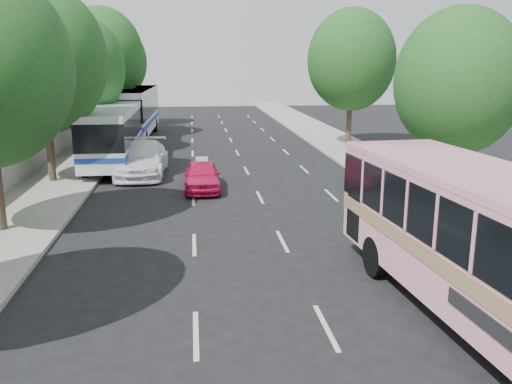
{
  "coord_description": "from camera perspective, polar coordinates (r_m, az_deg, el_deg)",
  "views": [
    {
      "loc": [
        -1.85,
        -12.8,
        5.79
      ],
      "look_at": [
        0.17,
        4.43,
        1.6
      ],
      "focal_mm": 38.0,
      "sensor_mm": 36.0,
      "label": 1
    }
  ],
  "objects": [
    {
      "name": "tree_right_far",
      "position": [
        38.34,
        10.18,
        13.87
      ],
      "size": [
        6.0,
        6.0,
        9.35
      ],
      "color": "#38281E",
      "rests_on": "ground"
    },
    {
      "name": "tree_left_f",
      "position": [
        51.2,
        -14.69,
        13.38
      ],
      "size": [
        5.88,
        5.88,
        9.16
      ],
      "color": "#38281E",
      "rests_on": "ground"
    },
    {
      "name": "tree_left_d",
      "position": [
        35.38,
        -18.01,
        12.68
      ],
      "size": [
        5.52,
        5.52,
        8.6
      ],
      "color": "#38281E",
      "rests_on": "ground"
    },
    {
      "name": "tour_coach_front",
      "position": [
        31.95,
        -14.73,
        6.3
      ],
      "size": [
        2.47,
        11.05,
        3.3
      ],
      "rotation": [
        0.0,
        0.0,
        0.01
      ],
      "color": "silver",
      "rests_on": "ground"
    },
    {
      "name": "tree_left_e",
      "position": [
        43.25,
        -15.9,
        13.92
      ],
      "size": [
        6.3,
        6.3,
        9.82
      ],
      "color": "#38281E",
      "rests_on": "ground"
    },
    {
      "name": "tree_left_c",
      "position": [
        27.59,
        -21.51,
        13.36
      ],
      "size": [
        6.0,
        6.0,
        9.35
      ],
      "color": "#38281E",
      "rests_on": "ground"
    },
    {
      "name": "sidewalk_left",
      "position": [
        33.96,
        -17.91,
        3.22
      ],
      "size": [
        4.0,
        90.0,
        0.15
      ],
      "primitive_type": "cube",
      "color": "#9E998E",
      "rests_on": "ground"
    },
    {
      "name": "taxi_roof_sign",
      "position": [
        24.9,
        -5.73,
        3.48
      ],
      "size": [
        0.55,
        0.18,
        0.18
      ],
      "primitive_type": "cube",
      "rotation": [
        0.0,
        0.0,
        -0.01
      ],
      "color": "silver",
      "rests_on": "pink_taxi"
    },
    {
      "name": "tour_coach_rear",
      "position": [
        42.91,
        -12.76,
        8.56
      ],
      "size": [
        2.99,
        12.73,
        3.79
      ],
      "rotation": [
        0.0,
        0.0,
        -0.02
      ],
      "color": "white",
      "rests_on": "ground"
    },
    {
      "name": "sidewalk_right",
      "position": [
        34.87,
        10.7,
        3.88
      ],
      "size": [
        4.0,
        90.0,
        0.12
      ],
      "primitive_type": "cube",
      "color": "#9E998E",
      "rests_on": "ground"
    },
    {
      "name": "tree_right_near",
      "position": [
        23.31,
        20.85,
        11.27
      ],
      "size": [
        5.1,
        5.1,
        7.95
      ],
      "color": "#38281E",
      "rests_on": "ground"
    },
    {
      "name": "pink_taxi",
      "position": [
        25.04,
        -5.69,
        1.74
      ],
      "size": [
        1.64,
        4.01,
        1.36
      ],
      "primitive_type": "imported",
      "rotation": [
        0.0,
        0.0,
        -0.01
      ],
      "color": "#D71252",
      "rests_on": "ground"
    },
    {
      "name": "low_wall",
      "position": [
        34.23,
        -20.97,
        4.46
      ],
      "size": [
        0.3,
        90.0,
        1.5
      ],
      "primitive_type": "cube",
      "color": "#9E998E",
      "rests_on": "sidewalk_left"
    },
    {
      "name": "white_pickup",
      "position": [
        28.81,
        -11.89,
        3.42
      ],
      "size": [
        2.6,
        5.99,
        1.71
      ],
      "primitive_type": "imported",
      "rotation": [
        0.0,
        0.0,
        -0.03
      ],
      "color": "white",
      "rests_on": "ground"
    },
    {
      "name": "ground",
      "position": [
        14.17,
        1.42,
        -10.54
      ],
      "size": [
        120.0,
        120.0,
        0.0
      ],
      "primitive_type": "plane",
      "color": "black",
      "rests_on": "ground"
    },
    {
      "name": "pink_bus",
      "position": [
        12.75,
        23.6,
        -4.21
      ],
      "size": [
        3.57,
        10.99,
        3.45
      ],
      "rotation": [
        0.0,
        0.0,
        0.08
      ],
      "color": "#F79FB9",
      "rests_on": "ground"
    }
  ]
}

